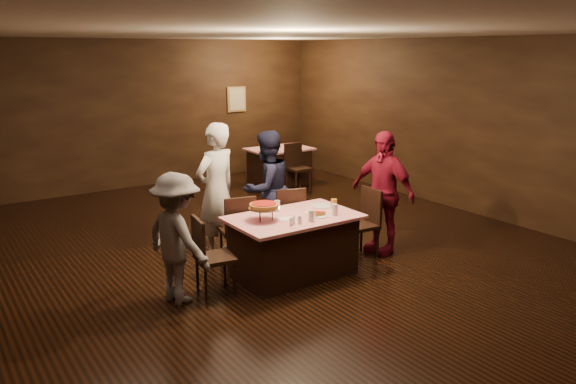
# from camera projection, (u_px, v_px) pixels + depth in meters

# --- Properties ---
(room) EXTENTS (10.00, 10.04, 3.02)m
(room) POSITION_uv_depth(u_px,v_px,m) (273.00, 100.00, 7.34)
(room) COLOR black
(room) RESTS_ON ground
(main_table) EXTENTS (1.60, 1.00, 0.77)m
(main_table) POSITION_uv_depth(u_px,v_px,m) (294.00, 245.00, 7.07)
(main_table) COLOR #B20B1F
(main_table) RESTS_ON ground
(back_table) EXTENTS (1.30, 0.90, 0.77)m
(back_table) POSITION_uv_depth(u_px,v_px,m) (279.00, 166.00, 11.89)
(back_table) COLOR #AF0B11
(back_table) RESTS_ON ground
(chair_far_left) EXTENTS (0.50, 0.50, 0.95)m
(chair_far_left) POSITION_uv_depth(u_px,v_px,m) (237.00, 229.00, 7.43)
(chair_far_left) COLOR black
(chair_far_left) RESTS_ON ground
(chair_far_right) EXTENTS (0.51, 0.51, 0.95)m
(chair_far_right) POSITION_uv_depth(u_px,v_px,m) (287.00, 219.00, 7.87)
(chair_far_right) COLOR black
(chair_far_right) RESTS_ON ground
(chair_end_left) EXTENTS (0.48, 0.48, 0.95)m
(chair_end_left) POSITION_uv_depth(u_px,v_px,m) (215.00, 256.00, 6.45)
(chair_end_left) COLOR black
(chair_end_left) RESTS_ON ground
(chair_end_right) EXTENTS (0.44, 0.44, 0.95)m
(chair_end_right) POSITION_uv_depth(u_px,v_px,m) (360.00, 224.00, 7.65)
(chair_end_right) COLOR black
(chair_end_right) RESTS_ON ground
(chair_back_near) EXTENTS (0.42, 0.42, 0.95)m
(chair_back_near) POSITION_uv_depth(u_px,v_px,m) (298.00, 168.00, 11.31)
(chair_back_near) COLOR black
(chair_back_near) RESTS_ON ground
(chair_back_far) EXTENTS (0.51, 0.51, 0.95)m
(chair_back_far) POSITION_uv_depth(u_px,v_px,m) (264.00, 158.00, 12.35)
(chair_back_far) COLOR black
(chair_back_far) RESTS_ON ground
(diner_white_jacket) EXTENTS (0.77, 0.62, 1.85)m
(diner_white_jacket) POSITION_uv_depth(u_px,v_px,m) (216.00, 191.00, 7.61)
(diner_white_jacket) COLOR silver
(diner_white_jacket) RESTS_ON ground
(diner_navy_hoodie) EXTENTS (0.92, 0.77, 1.68)m
(diner_navy_hoodie) POSITION_uv_depth(u_px,v_px,m) (267.00, 189.00, 8.05)
(diner_navy_hoodie) COLOR black
(diner_navy_hoodie) RESTS_ON ground
(diner_grey_knit) EXTENTS (0.77, 1.07, 1.49)m
(diner_grey_knit) POSITION_uv_depth(u_px,v_px,m) (177.00, 238.00, 6.24)
(diner_grey_knit) COLOR slate
(diner_grey_knit) RESTS_ON ground
(diner_red_shirt) EXTENTS (0.60, 1.07, 1.73)m
(diner_red_shirt) POSITION_uv_depth(u_px,v_px,m) (382.00, 192.00, 7.76)
(diner_red_shirt) COLOR maroon
(diner_red_shirt) RESTS_ON ground
(pizza_stand) EXTENTS (0.38, 0.38, 0.22)m
(pizza_stand) POSITION_uv_depth(u_px,v_px,m) (264.00, 206.00, 6.76)
(pizza_stand) COLOR black
(pizza_stand) RESTS_ON main_table
(plate_with_slice) EXTENTS (0.25, 0.25, 0.06)m
(plate_with_slice) POSITION_uv_depth(u_px,v_px,m) (318.00, 214.00, 6.96)
(plate_with_slice) COLOR white
(plate_with_slice) RESTS_ON main_table
(plate_empty) EXTENTS (0.25, 0.25, 0.01)m
(plate_empty) POSITION_uv_depth(u_px,v_px,m) (321.00, 206.00, 7.40)
(plate_empty) COLOR white
(plate_empty) RESTS_ON main_table
(glass_front_left) EXTENTS (0.08, 0.08, 0.14)m
(glass_front_left) POSITION_uv_depth(u_px,v_px,m) (311.00, 216.00, 6.75)
(glass_front_left) COLOR silver
(glass_front_left) RESTS_ON main_table
(glass_front_right) EXTENTS (0.08, 0.08, 0.14)m
(glass_front_right) POSITION_uv_depth(u_px,v_px,m) (335.00, 210.00, 7.00)
(glass_front_right) COLOR silver
(glass_front_right) RESTS_ON main_table
(glass_amber) EXTENTS (0.08, 0.08, 0.14)m
(glass_amber) POSITION_uv_depth(u_px,v_px,m) (334.00, 204.00, 7.25)
(glass_amber) COLOR #BF7F26
(glass_amber) RESTS_ON main_table
(glass_back) EXTENTS (0.08, 0.08, 0.14)m
(glass_back) POSITION_uv_depth(u_px,v_px,m) (277.00, 206.00, 7.17)
(glass_back) COLOR silver
(glass_back) RESTS_ON main_table
(condiments) EXTENTS (0.17, 0.10, 0.09)m
(condiments) POSITION_uv_depth(u_px,v_px,m) (295.00, 220.00, 6.64)
(condiments) COLOR silver
(condiments) RESTS_ON main_table
(napkin_center) EXTENTS (0.19, 0.19, 0.01)m
(napkin_center) POSITION_uv_depth(u_px,v_px,m) (313.00, 212.00, 7.14)
(napkin_center) COLOR white
(napkin_center) RESTS_ON main_table
(napkin_left) EXTENTS (0.21, 0.21, 0.01)m
(napkin_left) POSITION_uv_depth(u_px,v_px,m) (286.00, 219.00, 6.86)
(napkin_left) COLOR white
(napkin_left) RESTS_ON main_table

